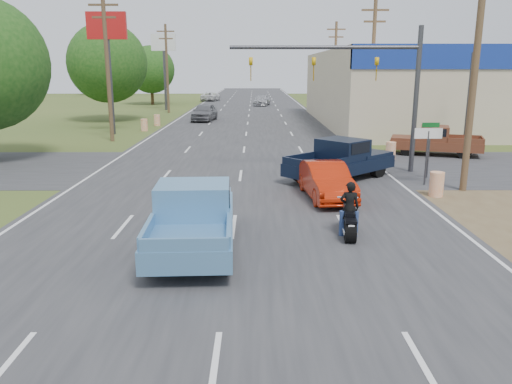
{
  "coord_description": "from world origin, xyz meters",
  "views": [
    {
      "loc": [
        0.7,
        -7.49,
        4.99
      ],
      "look_at": [
        0.73,
        7.47,
        1.3
      ],
      "focal_mm": 35.0,
      "sensor_mm": 36.0,
      "label": 1
    }
  ],
  "objects_px": {
    "red_convertible": "(326,181)",
    "distant_car_silver": "(262,100)",
    "blue_pickup": "(194,215)",
    "distant_car_grey": "(205,112)",
    "navy_pickup": "(342,159)",
    "distant_car_white": "(211,96)",
    "brown_pickup": "(434,140)",
    "rider": "(349,211)",
    "motorcycle": "(349,222)"
  },
  "relations": [
    {
      "from": "motorcycle",
      "to": "distant_car_silver",
      "type": "relative_size",
      "value": 0.43
    },
    {
      "from": "motorcycle",
      "to": "distant_car_silver",
      "type": "height_order",
      "value": "distant_car_silver"
    },
    {
      "from": "rider",
      "to": "distant_car_grey",
      "type": "height_order",
      "value": "distant_car_grey"
    },
    {
      "from": "motorcycle",
      "to": "brown_pickup",
      "type": "bearing_deg",
      "value": 67.96
    },
    {
      "from": "distant_car_grey",
      "to": "distant_car_white",
      "type": "bearing_deg",
      "value": 99.5
    },
    {
      "from": "distant_car_white",
      "to": "brown_pickup",
      "type": "bearing_deg",
      "value": 117.5
    },
    {
      "from": "blue_pickup",
      "to": "distant_car_grey",
      "type": "distance_m",
      "value": 36.36
    },
    {
      "from": "navy_pickup",
      "to": "brown_pickup",
      "type": "bearing_deg",
      "value": 93.28
    },
    {
      "from": "red_convertible",
      "to": "distant_car_silver",
      "type": "bearing_deg",
      "value": 85.56
    },
    {
      "from": "red_convertible",
      "to": "blue_pickup",
      "type": "relative_size",
      "value": 0.74
    },
    {
      "from": "rider",
      "to": "distant_car_white",
      "type": "height_order",
      "value": "rider"
    },
    {
      "from": "navy_pickup",
      "to": "distant_car_grey",
      "type": "bearing_deg",
      "value": 156.1
    },
    {
      "from": "motorcycle",
      "to": "blue_pickup",
      "type": "distance_m",
      "value": 4.72
    },
    {
      "from": "rider",
      "to": "distant_car_white",
      "type": "xyz_separation_m",
      "value": [
        -10.07,
        67.57,
        -0.1
      ]
    },
    {
      "from": "blue_pickup",
      "to": "brown_pickup",
      "type": "distance_m",
      "value": 20.19
    },
    {
      "from": "blue_pickup",
      "to": "distant_car_grey",
      "type": "bearing_deg",
      "value": 92.58
    },
    {
      "from": "rider",
      "to": "distant_car_grey",
      "type": "relative_size",
      "value": 0.32
    },
    {
      "from": "red_convertible",
      "to": "rider",
      "type": "bearing_deg",
      "value": -95.63
    },
    {
      "from": "brown_pickup",
      "to": "distant_car_white",
      "type": "relative_size",
      "value": 1.09
    },
    {
      "from": "red_convertible",
      "to": "distant_car_silver",
      "type": "xyz_separation_m",
      "value": [
        -1.84,
        52.33,
        0.01
      ]
    },
    {
      "from": "distant_car_white",
      "to": "distant_car_silver",
      "type": "bearing_deg",
      "value": 136.27
    },
    {
      "from": "distant_car_grey",
      "to": "distant_car_silver",
      "type": "relative_size",
      "value": 1.02
    },
    {
      "from": "blue_pickup",
      "to": "navy_pickup",
      "type": "bearing_deg",
      "value": 55.17
    },
    {
      "from": "distant_car_silver",
      "to": "distant_car_white",
      "type": "relative_size",
      "value": 0.97
    },
    {
      "from": "brown_pickup",
      "to": "distant_car_silver",
      "type": "relative_size",
      "value": 1.13
    },
    {
      "from": "distant_car_grey",
      "to": "red_convertible",
      "type": "bearing_deg",
      "value": -70.09
    },
    {
      "from": "rider",
      "to": "distant_car_silver",
      "type": "bearing_deg",
      "value": -82.74
    },
    {
      "from": "motorcycle",
      "to": "distant_car_white",
      "type": "bearing_deg",
      "value": 103.81
    },
    {
      "from": "red_convertible",
      "to": "blue_pickup",
      "type": "distance_m",
      "value": 7.19
    },
    {
      "from": "rider",
      "to": "distant_car_white",
      "type": "relative_size",
      "value": 0.32
    },
    {
      "from": "brown_pickup",
      "to": "distant_car_white",
      "type": "height_order",
      "value": "brown_pickup"
    },
    {
      "from": "rider",
      "to": "brown_pickup",
      "type": "xyz_separation_m",
      "value": [
        7.78,
        14.97,
        0.06
      ]
    },
    {
      "from": "red_convertible",
      "to": "rider",
      "type": "distance_m",
      "value": 4.6
    },
    {
      "from": "navy_pickup",
      "to": "distant_car_grey",
      "type": "relative_size",
      "value": 1.12
    },
    {
      "from": "blue_pickup",
      "to": "rider",
      "type": "bearing_deg",
      "value": 9.28
    },
    {
      "from": "brown_pickup",
      "to": "motorcycle",
      "type": "bearing_deg",
      "value": 171.17
    },
    {
      "from": "blue_pickup",
      "to": "navy_pickup",
      "type": "relative_size",
      "value": 1.03
    },
    {
      "from": "motorcycle",
      "to": "distant_car_silver",
      "type": "distance_m",
      "value": 57.02
    },
    {
      "from": "navy_pickup",
      "to": "distant_car_grey",
      "type": "xyz_separation_m",
      "value": [
        -9.06,
        27.04,
        -0.09
      ]
    },
    {
      "from": "red_convertible",
      "to": "distant_car_grey",
      "type": "height_order",
      "value": "distant_car_grey"
    },
    {
      "from": "red_convertible",
      "to": "distant_car_white",
      "type": "xyz_separation_m",
      "value": [
        -10.0,
        62.97,
        -0.0
      ]
    },
    {
      "from": "motorcycle",
      "to": "brown_pickup",
      "type": "distance_m",
      "value": 16.92
    },
    {
      "from": "red_convertible",
      "to": "brown_pickup",
      "type": "distance_m",
      "value": 13.0
    },
    {
      "from": "blue_pickup",
      "to": "brown_pickup",
      "type": "bearing_deg",
      "value": 49.57
    },
    {
      "from": "red_convertible",
      "to": "motorcycle",
      "type": "height_order",
      "value": "red_convertible"
    },
    {
      "from": "navy_pickup",
      "to": "rider",
      "type": "bearing_deg",
      "value": -50.61
    },
    {
      "from": "motorcycle",
      "to": "distant_car_silver",
      "type": "xyz_separation_m",
      "value": [
        -1.9,
        56.98,
        0.24
      ]
    },
    {
      "from": "brown_pickup",
      "to": "distant_car_grey",
      "type": "height_order",
      "value": "brown_pickup"
    },
    {
      "from": "motorcycle",
      "to": "navy_pickup",
      "type": "xyz_separation_m",
      "value": [
        1.19,
        8.26,
        0.47
      ]
    },
    {
      "from": "navy_pickup",
      "to": "distant_car_silver",
      "type": "xyz_separation_m",
      "value": [
        -3.09,
        48.72,
        -0.23
      ]
    }
  ]
}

